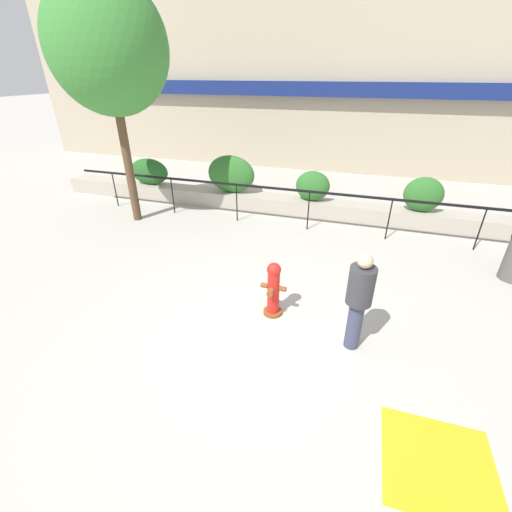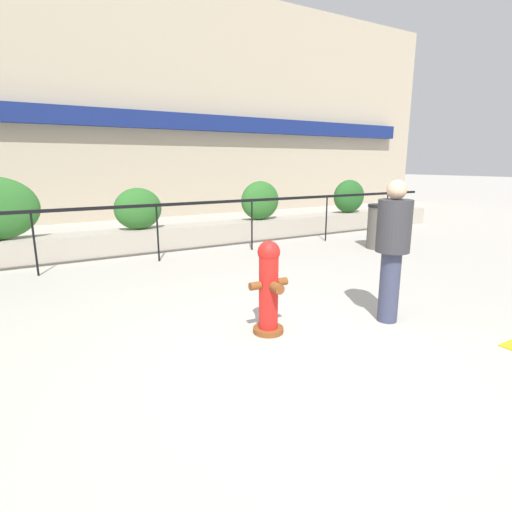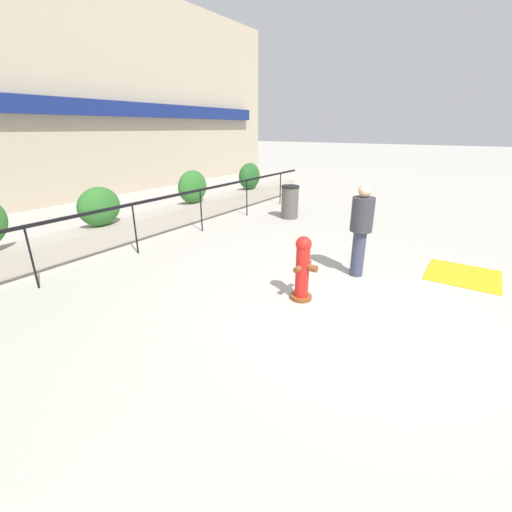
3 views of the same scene
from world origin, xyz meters
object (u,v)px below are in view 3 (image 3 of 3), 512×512
hedge_bush_3 (193,187)px  trash_bin (290,202)px  hedge_bush_2 (99,207)px  hedge_bush_4 (250,176)px  fire_hydrant (303,268)px  pedestrian (361,225)px

hedge_bush_3 → trash_bin: (1.73, -2.41, -0.48)m
hedge_bush_2 → hedge_bush_4: (6.12, 0.00, 0.02)m
fire_hydrant → pedestrian: pedestrian is taller
hedge_bush_4 → hedge_bush_2: bearing=180.0°
fire_hydrant → pedestrian: size_ratio=0.62×
hedge_bush_2 → pedestrian: size_ratio=0.59×
fire_hydrant → pedestrian: (1.46, -0.44, 0.44)m
hedge_bush_2 → pedestrian: pedestrian is taller
hedge_bush_3 → pedestrian: bearing=-104.9°
hedge_bush_3 → fire_hydrant: hedge_bush_3 is taller
fire_hydrant → trash_bin: (4.68, 2.75, -0.04)m
pedestrian → hedge_bush_4: bearing=51.1°
hedge_bush_2 → hedge_bush_4: size_ratio=0.99×
hedge_bush_3 → fire_hydrant: (-2.95, -5.15, -0.44)m
hedge_bush_4 → fire_hydrant: bearing=-139.2°
fire_hydrant → trash_bin: fire_hydrant is taller
fire_hydrant → trash_bin: size_ratio=1.07×
hedge_bush_4 → trash_bin: bearing=-118.2°
fire_hydrant → hedge_bush_2: bearing=91.6°
hedge_bush_3 → hedge_bush_4: hedge_bush_3 is taller
hedge_bush_2 → hedge_bush_3: bearing=0.0°
hedge_bush_3 → trash_bin: size_ratio=1.04×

